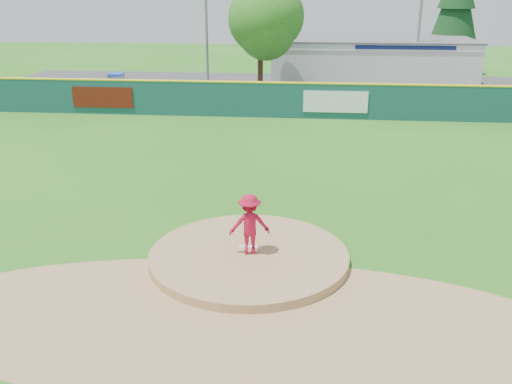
# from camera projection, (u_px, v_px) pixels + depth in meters

# --- Properties ---
(ground) EXTENTS (120.00, 120.00, 0.00)m
(ground) POSITION_uv_depth(u_px,v_px,m) (249.00, 261.00, 15.78)
(ground) COLOR #286B19
(ground) RESTS_ON ground
(pitchers_mound) EXTENTS (5.50, 5.50, 0.50)m
(pitchers_mound) POSITION_uv_depth(u_px,v_px,m) (249.00, 261.00, 15.78)
(pitchers_mound) COLOR #9E774C
(pitchers_mound) RESTS_ON ground
(pitching_rubber) EXTENTS (0.60, 0.15, 0.04)m
(pitching_rubber) POSITION_uv_depth(u_px,v_px,m) (250.00, 247.00, 15.97)
(pitching_rubber) COLOR white
(pitching_rubber) RESTS_ON pitchers_mound
(infield_dirt_arc) EXTENTS (15.40, 15.40, 0.01)m
(infield_dirt_arc) POSITION_uv_depth(u_px,v_px,m) (234.00, 320.00, 12.98)
(infield_dirt_arc) COLOR #9E774C
(infield_dirt_arc) RESTS_ON ground
(parking_lot) EXTENTS (44.00, 16.00, 0.02)m
(parking_lot) POSITION_uv_depth(u_px,v_px,m) (290.00, 90.00, 41.01)
(parking_lot) COLOR #38383A
(parking_lot) RESTS_ON ground
(pitcher) EXTENTS (1.21, 0.84, 1.70)m
(pitcher) POSITION_uv_depth(u_px,v_px,m) (250.00, 224.00, 15.39)
(pitcher) COLOR #B00F2F
(pitcher) RESTS_ON pitchers_mound
(van) EXTENTS (5.65, 2.99, 1.51)m
(van) POSITION_uv_depth(u_px,v_px,m) (232.00, 95.00, 35.13)
(van) COLOR silver
(van) RESTS_ON parking_lot
(pool_building_grp) EXTENTS (15.20, 8.20, 3.31)m
(pool_building_grp) POSITION_uv_depth(u_px,v_px,m) (370.00, 59.00, 44.55)
(pool_building_grp) COLOR silver
(pool_building_grp) RESTS_ON ground
(fence_banners) EXTENTS (17.08, 0.04, 1.20)m
(fence_banners) POSITION_uv_depth(u_px,v_px,m) (217.00, 100.00, 32.54)
(fence_banners) COLOR #5A170C
(fence_banners) RESTS_ON ground
(playground_slide) EXTENTS (0.95, 2.67, 1.47)m
(playground_slide) POSITION_uv_depth(u_px,v_px,m) (116.00, 84.00, 39.07)
(playground_slide) COLOR blue
(playground_slide) RESTS_ON ground
(outfield_fence) EXTENTS (40.00, 0.14, 2.07)m
(outfield_fence) POSITION_uv_depth(u_px,v_px,m) (284.00, 99.00, 32.23)
(outfield_fence) COLOR #154544
(outfield_fence) RESTS_ON ground
(deciduous_tree) EXTENTS (5.60, 5.60, 7.36)m
(deciduous_tree) POSITION_uv_depth(u_px,v_px,m) (260.00, 27.00, 37.77)
(deciduous_tree) COLOR #382314
(deciduous_tree) RESTS_ON ground
(conifer_tree) EXTENTS (4.40, 4.40, 9.50)m
(conifer_tree) POSITION_uv_depth(u_px,v_px,m) (456.00, 6.00, 46.31)
(conifer_tree) COLOR #382314
(conifer_tree) RESTS_ON ground
(light_pole_left) EXTENTS (1.75, 0.25, 11.00)m
(light_pole_left) POSITION_uv_depth(u_px,v_px,m) (206.00, 2.00, 39.49)
(light_pole_left) COLOR gray
(light_pole_left) RESTS_ON ground
(light_pole_right) EXTENTS (1.75, 0.25, 10.00)m
(light_pole_right) POSITION_uv_depth(u_px,v_px,m) (421.00, 9.00, 40.14)
(light_pole_right) COLOR gray
(light_pole_right) RESTS_ON ground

